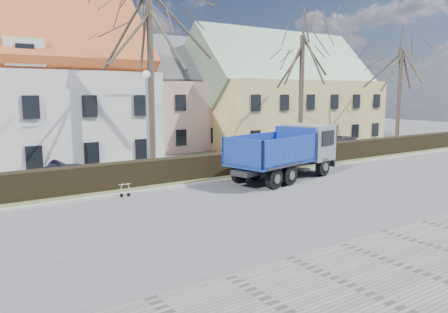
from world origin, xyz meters
TOP-DOWN VIEW (x-y plane):
  - ground at (0.00, 0.00)m, footprint 120.00×120.00m
  - curb_far at (0.00, 4.60)m, footprint 80.00×0.30m
  - grass_strip at (0.00, 6.20)m, footprint 80.00×3.00m
  - hedge at (0.00, 6.00)m, footprint 60.00×0.90m
  - building_pink at (4.00, 20.00)m, footprint 10.80×8.80m
  - building_yellow at (16.00, 17.00)m, footprint 18.80×10.80m
  - tree_1 at (-2.00, 8.50)m, footprint 9.20×9.20m
  - tree_2 at (10.00, 8.50)m, footprint 8.00×8.00m
  - tree_3 at (22.00, 8.50)m, footprint 7.60×7.60m
  - dump_truck at (3.37, 3.19)m, footprint 8.16×4.54m
  - streetlight at (-2.97, 7.00)m, footprint 0.48×0.48m
  - cart_frame at (-5.68, 4.27)m, footprint 0.83×0.55m
  - parked_car_a at (-7.07, 11.46)m, footprint 3.86×2.57m
  - parked_car_b at (17.24, 10.14)m, footprint 4.28×2.32m

SIDE VIEW (x-z plane):
  - ground at x=0.00m, z-range 0.00..0.00m
  - grass_strip at x=0.00m, z-range 0.00..0.10m
  - curb_far at x=0.00m, z-range 0.00..0.12m
  - cart_frame at x=-5.68m, z-range 0.00..0.71m
  - parked_car_b at x=17.24m, z-range 0.00..1.18m
  - parked_car_a at x=-7.07m, z-range 0.00..1.22m
  - hedge at x=0.00m, z-range 0.00..1.30m
  - dump_truck at x=3.37m, z-range 0.00..3.09m
  - streetlight at x=-2.97m, z-range 0.00..6.17m
  - building_pink at x=4.00m, z-range 0.00..8.00m
  - building_yellow at x=16.00m, z-range 0.00..8.50m
  - tree_3 at x=22.00m, z-range 0.00..10.45m
  - tree_2 at x=10.00m, z-range 0.00..11.00m
  - tree_1 at x=-2.00m, z-range 0.00..12.65m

